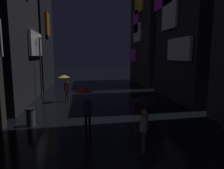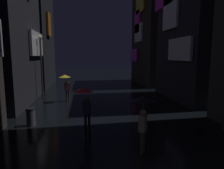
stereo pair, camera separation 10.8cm
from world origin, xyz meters
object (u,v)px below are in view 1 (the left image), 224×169
(pedestrian_foreground_left_yellow, at_px, (65,81))
(pedestrian_near_crossing_black, at_px, (144,108))
(streetlamp_left_far, at_px, (40,59))
(trash_bin, at_px, (31,117))
(pedestrian_midstreet_centre_red, at_px, (85,97))

(pedestrian_foreground_left_yellow, height_order, pedestrian_near_crossing_black, same)
(streetlamp_left_far, xyz_separation_m, trash_bin, (0.70, -6.72, -2.80))
(pedestrian_near_crossing_black, relative_size, trash_bin, 2.28)
(pedestrian_foreground_left_yellow, xyz_separation_m, trash_bin, (-1.33, -5.24, -1.20))
(pedestrian_foreground_left_yellow, bearing_deg, pedestrian_near_crossing_black, -68.04)
(pedestrian_midstreet_centre_red, xyz_separation_m, trash_bin, (-2.73, 1.14, -1.20))
(pedestrian_near_crossing_black, xyz_separation_m, trash_bin, (-4.84, 3.48, -1.20))
(pedestrian_midstreet_centre_red, bearing_deg, pedestrian_foreground_left_yellow, 102.38)
(pedestrian_midstreet_centre_red, distance_m, pedestrian_near_crossing_black, 3.15)
(pedestrian_near_crossing_black, bearing_deg, pedestrian_midstreet_centre_red, 132.13)
(pedestrian_foreground_left_yellow, distance_m, pedestrian_midstreet_centre_red, 6.53)
(streetlamp_left_far, bearing_deg, pedestrian_midstreet_centre_red, -66.42)
(pedestrian_midstreet_centre_red, relative_size, trash_bin, 2.28)
(pedestrian_foreground_left_yellow, height_order, pedestrian_midstreet_centre_red, same)
(pedestrian_midstreet_centre_red, bearing_deg, streetlamp_left_far, 113.58)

